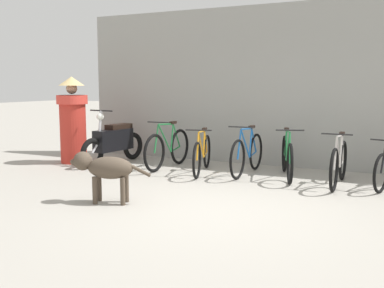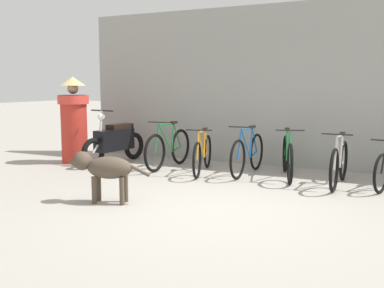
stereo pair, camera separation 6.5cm
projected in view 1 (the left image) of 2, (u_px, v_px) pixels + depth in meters
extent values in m
plane|color=#9E998E|center=(219.00, 208.00, 5.88)|extent=(60.00, 60.00, 0.00)
cube|color=gray|center=(286.00, 86.00, 8.75)|extent=(8.83, 0.20, 3.15)
torus|color=black|center=(154.00, 153.00, 8.25)|extent=(0.07, 0.71, 0.71)
torus|color=black|center=(180.00, 147.00, 9.11)|extent=(0.07, 0.71, 0.71)
cylinder|color=#1E7238|center=(165.00, 138.00, 8.55)|extent=(0.04, 0.48, 0.59)
cylinder|color=#1E7238|center=(172.00, 138.00, 8.80)|extent=(0.03, 0.13, 0.54)
cylinder|color=#1E7238|center=(166.00, 124.00, 8.56)|extent=(0.04, 0.56, 0.06)
cylinder|color=#1E7238|center=(175.00, 149.00, 8.95)|extent=(0.04, 0.37, 0.08)
cylinder|color=#1E7238|center=(176.00, 135.00, 8.96)|extent=(0.04, 0.29, 0.49)
cylinder|color=#1E7238|center=(156.00, 139.00, 8.28)|extent=(0.03, 0.17, 0.52)
cube|color=black|center=(173.00, 123.00, 8.80)|extent=(0.07, 0.18, 0.05)
cylinder|color=black|center=(158.00, 122.00, 8.30)|extent=(0.46, 0.04, 0.02)
torus|color=black|center=(197.00, 160.00, 7.67)|extent=(0.20, 0.63, 0.64)
torus|color=black|center=(207.00, 151.00, 8.69)|extent=(0.20, 0.63, 0.64)
cylinder|color=orange|center=(201.00, 145.00, 8.04)|extent=(0.15, 0.51, 0.53)
cylinder|color=orange|center=(204.00, 144.00, 8.33)|extent=(0.06, 0.14, 0.49)
cylinder|color=orange|center=(202.00, 132.00, 8.06)|extent=(0.18, 0.60, 0.06)
cylinder|color=orange|center=(205.00, 154.00, 8.50)|extent=(0.12, 0.39, 0.08)
cylinder|color=orange|center=(206.00, 141.00, 8.52)|extent=(0.10, 0.31, 0.45)
cylinder|color=orange|center=(198.00, 146.00, 7.71)|extent=(0.07, 0.19, 0.47)
cube|color=black|center=(204.00, 129.00, 8.35)|extent=(0.11, 0.19, 0.05)
cylinder|color=black|center=(199.00, 130.00, 7.76)|extent=(0.45, 0.14, 0.02)
torus|color=black|center=(238.00, 159.00, 7.61)|extent=(0.05, 0.69, 0.69)
torus|color=black|center=(256.00, 152.00, 8.49)|extent=(0.05, 0.69, 0.69)
cylinder|color=#1959A5|center=(245.00, 144.00, 7.92)|extent=(0.03, 0.49, 0.57)
cylinder|color=#1959A5|center=(251.00, 143.00, 8.18)|extent=(0.03, 0.13, 0.52)
cylinder|color=#1959A5|center=(246.00, 129.00, 7.93)|extent=(0.04, 0.57, 0.06)
cylinder|color=#1959A5|center=(253.00, 154.00, 8.33)|extent=(0.03, 0.37, 0.08)
cylinder|color=#1959A5|center=(254.00, 140.00, 8.34)|extent=(0.03, 0.30, 0.48)
cylinder|color=#1959A5|center=(239.00, 144.00, 7.65)|extent=(0.03, 0.18, 0.51)
cube|color=black|center=(252.00, 127.00, 8.18)|extent=(0.07, 0.18, 0.05)
cylinder|color=black|center=(241.00, 127.00, 7.67)|extent=(0.46, 0.03, 0.02)
torus|color=black|center=(290.00, 164.00, 7.24)|extent=(0.26, 0.66, 0.68)
torus|color=black|center=(285.00, 154.00, 8.29)|extent=(0.26, 0.66, 0.68)
cylinder|color=#1E7238|center=(288.00, 147.00, 7.62)|extent=(0.19, 0.51, 0.56)
cylinder|color=#1E7238|center=(286.00, 145.00, 7.92)|extent=(0.07, 0.14, 0.51)
cylinder|color=#1E7238|center=(288.00, 132.00, 7.63)|extent=(0.22, 0.59, 0.06)
cylinder|color=#1E7238|center=(285.00, 157.00, 8.09)|extent=(0.15, 0.39, 0.08)
cylinder|color=#1E7238|center=(286.00, 143.00, 8.11)|extent=(0.13, 0.31, 0.47)
cylinder|color=#1E7238|center=(290.00, 148.00, 7.29)|extent=(0.09, 0.19, 0.50)
cube|color=black|center=(287.00, 129.00, 7.93)|extent=(0.12, 0.19, 0.05)
cylinder|color=black|center=(290.00, 130.00, 7.33)|extent=(0.44, 0.17, 0.02)
torus|color=black|center=(334.00, 170.00, 6.73)|extent=(0.06, 0.67, 0.67)
torus|color=black|center=(343.00, 160.00, 7.57)|extent=(0.06, 0.67, 0.67)
cylinder|color=beige|center=(338.00, 152.00, 7.03)|extent=(0.03, 0.47, 0.55)
cylinder|color=beige|center=(341.00, 151.00, 7.27)|extent=(0.03, 0.12, 0.51)
cylinder|color=beige|center=(339.00, 136.00, 7.04)|extent=(0.03, 0.55, 0.06)
cylinder|color=beige|center=(341.00, 164.00, 7.42)|extent=(0.03, 0.36, 0.08)
cylinder|color=beige|center=(342.00, 148.00, 7.43)|extent=(0.03, 0.29, 0.47)
cylinder|color=beige|center=(335.00, 153.00, 6.76)|extent=(0.03, 0.17, 0.49)
cube|color=black|center=(342.00, 134.00, 7.28)|extent=(0.07, 0.18, 0.05)
cylinder|color=black|center=(337.00, 134.00, 6.79)|extent=(0.46, 0.03, 0.02)
torus|color=black|center=(381.00, 173.00, 6.65)|extent=(0.21, 0.59, 0.60)
cylinder|color=black|center=(383.00, 158.00, 6.68)|extent=(0.07, 0.17, 0.45)
torus|color=black|center=(92.00, 153.00, 8.67)|extent=(0.18, 0.59, 0.58)
torus|color=black|center=(133.00, 146.00, 9.67)|extent=(0.18, 0.59, 0.58)
cube|color=black|center=(113.00, 140.00, 9.15)|extent=(0.40, 0.95, 0.43)
cube|color=black|center=(119.00, 126.00, 9.25)|extent=(0.31, 0.62, 0.10)
cylinder|color=silver|center=(100.00, 126.00, 8.79)|extent=(0.07, 0.15, 0.62)
cylinder|color=silver|center=(95.00, 148.00, 8.73)|extent=(0.07, 0.21, 0.22)
cylinder|color=black|center=(101.00, 111.00, 8.79)|extent=(0.58, 0.10, 0.03)
sphere|color=silver|center=(100.00, 117.00, 8.78)|extent=(0.16, 0.16, 0.14)
ellipsoid|color=#4C3F33|center=(110.00, 168.00, 6.07)|extent=(0.69, 0.47, 0.31)
cylinder|color=#4C3F33|center=(95.00, 190.00, 6.06)|extent=(0.08, 0.08, 0.37)
cylinder|color=#4C3F33|center=(99.00, 188.00, 6.23)|extent=(0.08, 0.08, 0.37)
cylinder|color=#4C3F33|center=(123.00, 191.00, 6.00)|extent=(0.08, 0.08, 0.37)
cylinder|color=#4C3F33|center=(126.00, 189.00, 6.17)|extent=(0.08, 0.08, 0.37)
sphere|color=#4C3F33|center=(83.00, 161.00, 6.12)|extent=(0.32, 0.32, 0.26)
ellipsoid|color=#4C3F33|center=(75.00, 162.00, 6.14)|extent=(0.17, 0.14, 0.10)
cylinder|color=#4C3F33|center=(141.00, 171.00, 6.01)|extent=(0.28, 0.12, 0.16)
cylinder|color=#B72D23|center=(73.00, 129.00, 9.22)|extent=(0.69, 0.69, 1.39)
cylinder|color=#D63C32|center=(72.00, 100.00, 9.14)|extent=(0.82, 0.82, 0.18)
sphere|color=tan|center=(72.00, 89.00, 9.11)|extent=(0.29, 0.29, 0.22)
cone|color=tan|center=(71.00, 81.00, 9.09)|extent=(0.68, 0.68, 0.18)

